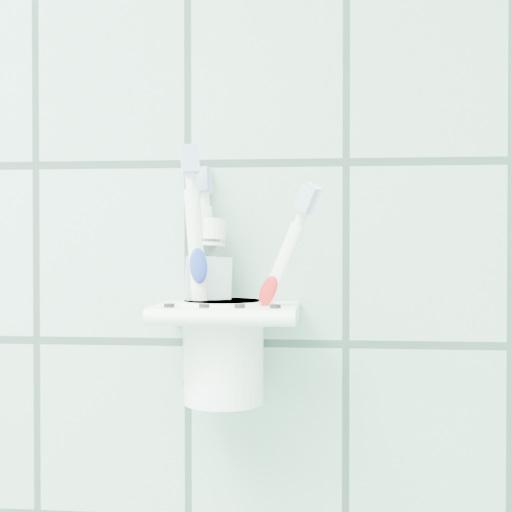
{
  "coord_description": "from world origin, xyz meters",
  "views": [
    {
      "loc": [
        0.72,
        0.53,
        1.34
      ],
      "look_at": [
        0.67,
        1.1,
        1.33
      ],
      "focal_mm": 50.0,
      "sensor_mm": 36.0,
      "label": 1
    }
  ],
  "objects": [
    {
      "name": "toothbrush_blue",
      "position": [
        0.62,
        1.15,
        1.32
      ],
      "size": [
        0.03,
        0.03,
        0.22
      ],
      "rotation": [
        -0.06,
        -0.07,
        0.34
      ],
      "color": "white",
      "rests_on": "cup"
    },
    {
      "name": "toothpaste_tube",
      "position": [
        0.62,
        1.16,
        1.3
      ],
      "size": [
        0.04,
        0.05,
        0.16
      ],
      "rotation": [
        -0.08,
        0.06,
        0.4
      ],
      "color": "silver",
      "rests_on": "cup"
    },
    {
      "name": "cup",
      "position": [
        0.64,
        1.16,
        1.25
      ],
      "size": [
        0.08,
        0.08,
        0.09
      ],
      "color": "white",
      "rests_on": "holder_bracket"
    },
    {
      "name": "toothbrush_orange",
      "position": [
        0.64,
        1.17,
        1.31
      ],
      "size": [
        0.08,
        0.06,
        0.2
      ],
      "rotation": [
        0.07,
        0.47,
        -0.42
      ],
      "color": "white",
      "rests_on": "cup"
    },
    {
      "name": "toothbrush_pink",
      "position": [
        0.62,
        1.16,
        1.32
      ],
      "size": [
        0.03,
        0.04,
        0.21
      ],
      "rotation": [
        -0.15,
        -0.09,
        -0.17
      ],
      "color": "white",
      "rests_on": "cup"
    },
    {
      "name": "holder_bracket",
      "position": [
        0.64,
        1.15,
        1.28
      ],
      "size": [
        0.12,
        0.1,
        0.04
      ],
      "color": "white",
      "rests_on": "wall_back"
    }
  ]
}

